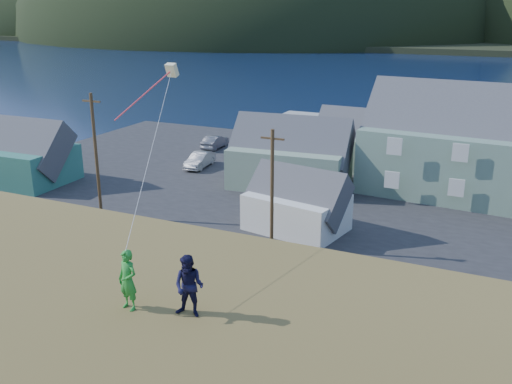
% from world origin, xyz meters
% --- Properties ---
extents(ground, '(900.00, 900.00, 0.00)m').
position_xyz_m(ground, '(0.00, 0.00, 0.00)').
color(ground, '#0A1638').
rests_on(ground, ground).
extents(grass_strip, '(110.00, 8.00, 0.10)m').
position_xyz_m(grass_strip, '(0.00, -2.00, 0.05)').
color(grass_strip, '#4C3D19').
rests_on(grass_strip, ground).
extents(waterfront_lot, '(72.00, 36.00, 0.12)m').
position_xyz_m(waterfront_lot, '(0.00, 17.00, 0.06)').
color(waterfront_lot, '#28282B').
rests_on(waterfront_lot, ground).
extents(wharf, '(26.00, 14.00, 0.90)m').
position_xyz_m(wharf, '(-6.00, 40.00, 0.45)').
color(wharf, gray).
rests_on(wharf, ground).
extents(far_shore, '(900.00, 320.00, 2.00)m').
position_xyz_m(far_shore, '(0.00, 330.00, 1.00)').
color(far_shore, black).
rests_on(far_shore, ground).
extents(shed_teal, '(9.31, 6.72, 7.22)m').
position_xyz_m(shed_teal, '(-29.31, 6.06, 2.69)').
color(shed_teal, '#2E6C62').
rests_on(shed_teal, waterfront_lot).
extents(shed_palegreen_near, '(11.05, 7.51, 7.68)m').
position_xyz_m(shed_palegreen_near, '(-6.44, 15.23, 2.88)').
color(shed_palegreen_near, gray).
rests_on(shed_palegreen_near, waterfront_lot).
extents(shed_white, '(7.86, 5.92, 5.66)m').
position_xyz_m(shed_white, '(-2.11, 5.41, 2.19)').
color(shed_white, white).
rests_on(shed_white, waterfront_lot).
extents(shed_palegreen_far, '(10.93, 6.46, 7.24)m').
position_xyz_m(shed_palegreen_far, '(-1.40, 23.78, 2.77)').
color(shed_palegreen_far, gray).
rests_on(shed_palegreen_far, waterfront_lot).
extents(utility_poles, '(29.83, 0.24, 9.52)m').
position_xyz_m(utility_poles, '(-2.51, 1.50, 4.51)').
color(utility_poles, '#47331E').
rests_on(utility_poles, waterfront_lot).
extents(parked_cars, '(25.28, 13.04, 1.50)m').
position_xyz_m(parked_cars, '(-9.19, 22.05, 0.84)').
color(parked_cars, '#344583').
rests_on(parked_cars, waterfront_lot).
extents(kite_flyer_green, '(0.74, 0.56, 1.82)m').
position_xyz_m(kite_flyer_green, '(1.82, -19.00, 8.11)').
color(kite_flyer_green, '#268D2F').
rests_on(kite_flyer_green, hillside).
extents(kite_flyer_navy, '(0.97, 0.79, 1.84)m').
position_xyz_m(kite_flyer_navy, '(3.62, -18.60, 8.12)').
color(kite_flyer_navy, '#131334').
rests_on(kite_flyer_navy, hillside).
extents(kite_rig, '(2.59, 4.65, 10.46)m').
position_xyz_m(kite_rig, '(-2.12, -10.51, 12.80)').
color(kite_rig, '#F4F0B9').
rests_on(kite_rig, ground).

